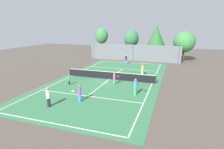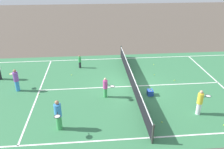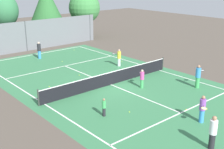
# 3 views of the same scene
# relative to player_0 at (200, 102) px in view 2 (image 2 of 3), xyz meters

# --- Properties ---
(ground_plane) EXTENTS (80.00, 80.00, 0.00)m
(ground_plane) POSITION_rel_player_0_xyz_m (-3.71, -3.24, -0.79)
(ground_plane) COLOR brown
(court_surface) EXTENTS (13.00, 25.00, 0.01)m
(court_surface) POSITION_rel_player_0_xyz_m (-3.71, -3.24, -0.79)
(court_surface) COLOR #387A4C
(court_surface) RESTS_ON ground_plane
(tennis_net) EXTENTS (11.90, 0.10, 1.10)m
(tennis_net) POSITION_rel_player_0_xyz_m (-3.71, -3.24, -0.28)
(tennis_net) COLOR #333833
(tennis_net) RESTS_ON ground_plane
(player_0) EXTENTS (0.55, 0.91, 1.54)m
(player_0) POSITION_rel_player_0_xyz_m (0.00, 0.00, 0.00)
(player_0) COLOR silver
(player_0) RESTS_ON ground_plane
(player_1) EXTENTS (0.74, 0.79, 1.37)m
(player_1) POSITION_rel_player_0_xyz_m (-2.40, -5.17, -0.08)
(player_1) COLOR #3FA559
(player_1) RESTS_ON ground_plane
(player_4) EXTENTS (0.24, 0.24, 1.10)m
(player_4) POSITION_rel_player_0_xyz_m (-7.42, -6.99, -0.23)
(player_4) COLOR #232328
(player_4) RESTS_ON ground_plane
(player_5) EXTENTS (0.84, 0.77, 1.58)m
(player_5) POSITION_rel_player_0_xyz_m (-3.82, -11.10, 0.02)
(player_5) COLOR #388CD8
(player_5) RESTS_ON ground_plane
(player_6) EXTENTS (0.94, 0.41, 1.71)m
(player_6) POSITION_rel_player_0_xyz_m (0.65, -7.80, 0.09)
(player_6) COLOR #3FA559
(player_6) RESTS_ON ground_plane
(ball_crate) EXTENTS (0.44, 0.37, 0.43)m
(ball_crate) POSITION_rel_player_0_xyz_m (-2.40, -2.23, -0.61)
(ball_crate) COLOR blue
(ball_crate) RESTS_ON ground_plane
(tennis_ball_1) EXTENTS (0.07, 0.07, 0.07)m
(tennis_ball_1) POSITION_rel_player_0_xyz_m (1.19, 0.92, -0.76)
(tennis_ball_1) COLOR #CCE533
(tennis_ball_1) RESTS_ON ground_plane
(tennis_ball_3) EXTENTS (0.07, 0.07, 0.07)m
(tennis_ball_3) POSITION_rel_player_0_xyz_m (-5.97, -7.60, -0.76)
(tennis_ball_3) COLOR #CCE533
(tennis_ball_3) RESTS_ON ground_plane
(tennis_ball_4) EXTENTS (0.07, 0.07, 0.07)m
(tennis_ball_4) POSITION_rel_player_0_xyz_m (0.62, -2.30, -0.76)
(tennis_ball_4) COLOR #CCE533
(tennis_ball_4) RESTS_ON ground_plane
(tennis_ball_5) EXTENTS (0.07, 0.07, 0.07)m
(tennis_ball_5) POSITION_rel_player_0_xyz_m (-3.12, -9.59, -0.76)
(tennis_ball_5) COLOR #CCE533
(tennis_ball_5) RESTS_ON ground_plane
(tennis_ball_6) EXTENTS (0.07, 0.07, 0.07)m
(tennis_ball_6) POSITION_rel_player_0_xyz_m (-5.40, -1.16, -0.76)
(tennis_ball_6) COLOR #CCE533
(tennis_ball_6) RESTS_ON ground_plane
(tennis_ball_7) EXTENTS (0.07, 0.07, 0.07)m
(tennis_ball_7) POSITION_rel_player_0_xyz_m (-7.45, -0.67, -0.76)
(tennis_ball_7) COLOR #CCE533
(tennis_ball_7) RESTS_ON ground_plane
(tennis_ball_9) EXTENTS (0.07, 0.07, 0.07)m
(tennis_ball_9) POSITION_rel_player_0_xyz_m (-4.28, 0.07, -0.76)
(tennis_ball_9) COLOR #CCE533
(tennis_ball_9) RESTS_ON ground_plane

